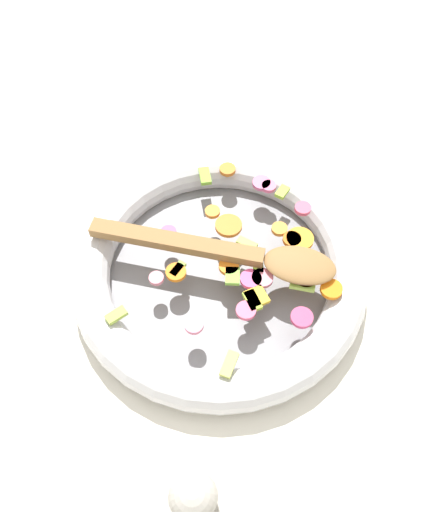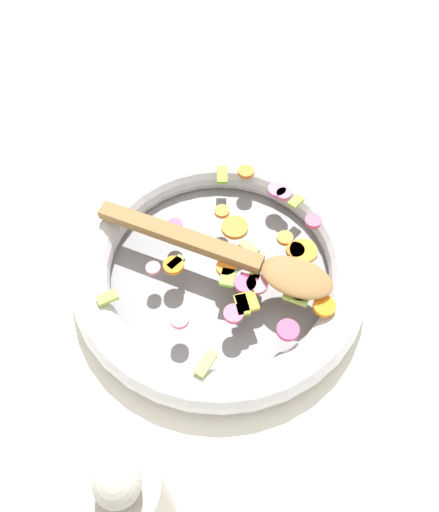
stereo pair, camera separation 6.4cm
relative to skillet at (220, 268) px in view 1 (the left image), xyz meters
The scene contains 4 objects.
ground_plane 0.02m from the skillet, ahead, with size 4.00×4.00×0.00m, color silver.
skillet is the anchor object (origin of this frame).
chopped_vegetables 0.05m from the skillet, behind, with size 0.29×0.33×0.01m.
wooden_spoon 0.05m from the skillet, 167.39° to the left, with size 0.32×0.11×0.01m.
Camera 1 is at (0.00, 0.35, 0.58)m, focal length 35.00 mm.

